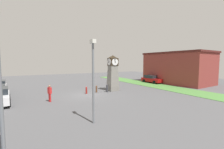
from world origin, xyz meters
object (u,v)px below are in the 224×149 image
at_px(car_far_lot, 152,79).
at_px(street_lamp_near_road, 93,75).
at_px(bollard_mid_row, 96,89).
at_px(clock_tower, 113,74).
at_px(bollard_far_row, 86,90).
at_px(bench, 110,80).
at_px(bollard_near_tower, 107,88).
at_px(pedestrian_near_bench, 50,92).

relative_size(car_far_lot, street_lamp_near_road, 0.80).
bearing_deg(bollard_mid_row, clock_tower, 90.18).
distance_m(bollard_far_row, bench, 9.93).
bearing_deg(clock_tower, bollard_near_tower, -67.57).
bearing_deg(clock_tower, car_far_lot, 105.96).
xyz_separation_m(pedestrian_near_bench, street_lamp_near_road, (6.99, 1.71, 2.18)).
xyz_separation_m(bench, pedestrian_near_bench, (8.70, -11.65, 0.44)).
relative_size(bollard_near_tower, pedestrian_near_bench, 0.60).
bearing_deg(bench, bollard_mid_row, -40.35).
relative_size(clock_tower, bollard_mid_row, 5.34).
relative_size(bollard_mid_row, bench, 0.54).
height_order(car_far_lot, street_lamp_near_road, street_lamp_near_road).
height_order(bench, street_lamp_near_road, street_lamp_near_road).
distance_m(bollard_mid_row, bench, 8.90).
xyz_separation_m(bollard_mid_row, bollard_far_row, (0.09, -1.41, -0.02)).
distance_m(clock_tower, car_far_lot, 11.00).
xyz_separation_m(bollard_near_tower, street_lamp_near_road, (8.43, -5.48, 2.63)).
bearing_deg(car_far_lot, clock_tower, -74.04).
xyz_separation_m(bollard_near_tower, pedestrian_near_bench, (1.45, -7.19, 0.45)).
height_order(car_far_lot, bench, car_far_lot).
bearing_deg(bollard_far_row, street_lamp_near_road, -17.49).
distance_m(bollard_far_row, pedestrian_near_bench, 4.87).
relative_size(bollard_mid_row, pedestrian_near_bench, 0.54).
bearing_deg(street_lamp_near_road, bollard_near_tower, 146.95).
height_order(bollard_mid_row, street_lamp_near_road, street_lamp_near_road).
height_order(bollard_far_row, street_lamp_near_road, street_lamp_near_road).
xyz_separation_m(bollard_far_row, bench, (-6.87, 7.17, 0.08)).
bearing_deg(bollard_far_row, pedestrian_near_bench, -67.79).
height_order(clock_tower, street_lamp_near_road, street_lamp_near_road).
bearing_deg(bollard_mid_row, street_lamp_near_road, -25.19).
bearing_deg(car_far_lot, bollard_mid_row, -76.93).
height_order(bollard_near_tower, bollard_mid_row, bollard_near_tower).
xyz_separation_m(bollard_far_row, street_lamp_near_road, (8.82, -2.78, 2.70)).
xyz_separation_m(clock_tower, pedestrian_near_bench, (1.93, -8.36, -1.36)).
height_order(bollard_near_tower, pedestrian_near_bench, pedestrian_near_bench).
distance_m(bollard_mid_row, car_far_lot, 13.28).
xyz_separation_m(car_far_lot, street_lamp_near_road, (11.91, -17.12, 2.38)).
bearing_deg(bollard_near_tower, bollard_mid_row, -110.02).
height_order(bollard_mid_row, bollard_far_row, bollard_mid_row).
xyz_separation_m(bollard_mid_row, street_lamp_near_road, (8.90, -4.19, 2.68)).
height_order(bollard_near_tower, car_far_lot, car_far_lot).
xyz_separation_m(bollard_near_tower, car_far_lot, (-3.48, 11.64, 0.24)).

